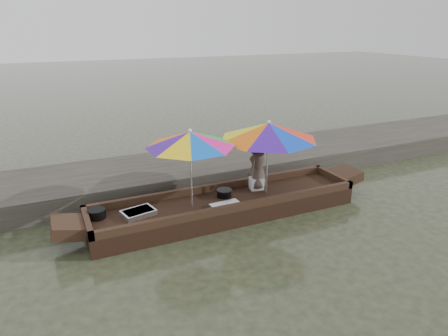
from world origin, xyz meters
name	(u,v)px	position (x,y,z in m)	size (l,w,h in m)	color
water	(226,215)	(0.00, 0.00, 0.00)	(80.00, 80.00, 0.00)	#272B1D
dock	(189,170)	(0.00, 2.20, 0.25)	(22.00, 2.20, 0.50)	#2D2B26
boat_hull	(226,207)	(0.00, 0.00, 0.17)	(5.48, 1.20, 0.35)	black
cooking_pot	(97,214)	(-2.49, 0.25, 0.44)	(0.32, 0.32, 0.17)	black
tray_crayfish	(138,213)	(-1.77, 0.06, 0.39)	(0.59, 0.41, 0.09)	silver
tray_scallop	(227,206)	(-0.14, -0.35, 0.38)	(0.59, 0.41, 0.06)	silver
charcoal_grill	(224,193)	(0.03, 0.16, 0.42)	(0.30, 0.30, 0.14)	black
supply_bag	(256,183)	(0.83, 0.24, 0.48)	(0.28, 0.22, 0.26)	silver
vendor	(258,164)	(0.87, 0.27, 0.90)	(0.54, 0.35, 1.10)	#433630
umbrella_bow	(191,169)	(-0.73, 0.00, 1.12)	(1.69, 1.69, 1.55)	green
umbrella_stern	(267,157)	(0.94, 0.00, 1.12)	(2.00, 2.00, 1.55)	pink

